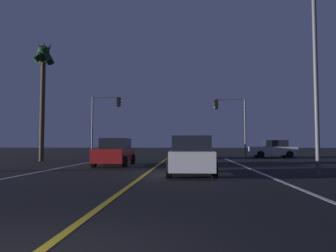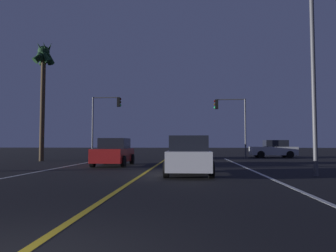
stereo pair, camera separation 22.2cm
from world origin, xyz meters
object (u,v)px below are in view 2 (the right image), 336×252
(car_lead_same_lane, at_px, (189,156))
(traffic_light_near_left, at_px, (106,113))
(car_ahead_far, at_px, (192,149))
(car_crossing_side, at_px, (274,149))
(car_oncoming, at_px, (114,152))
(palm_tree_left_mid, at_px, (44,66))
(street_lamp_right_near, at_px, (304,48))
(traffic_light_near_right, at_px, (230,114))

(car_lead_same_lane, xyz_separation_m, traffic_light_near_left, (-8.04, 15.90, 3.49))
(car_ahead_far, bearing_deg, car_crossing_side, -75.60)
(car_ahead_far, height_order, car_oncoming, same)
(car_oncoming, bearing_deg, car_crossing_side, 133.12)
(car_crossing_side, bearing_deg, car_lead_same_lane, 64.90)
(car_lead_same_lane, relative_size, palm_tree_left_mid, 0.45)
(car_lead_same_lane, height_order, car_ahead_far, same)
(car_lead_same_lane, height_order, street_lamp_right_near, street_lamp_right_near)
(car_ahead_far, height_order, street_lamp_right_near, street_lamp_right_near)
(palm_tree_left_mid, bearing_deg, traffic_light_near_right, 20.64)
(traffic_light_near_left, distance_m, palm_tree_left_mid, 7.51)
(car_crossing_side, distance_m, palm_tree_left_mid, 22.08)
(car_lead_same_lane, xyz_separation_m, traffic_light_near_right, (3.85, 15.90, 3.30))
(car_ahead_far, height_order, traffic_light_near_right, traffic_light_near_right)
(traffic_light_near_right, bearing_deg, street_lamp_right_near, 94.05)
(traffic_light_near_left, bearing_deg, car_crossing_side, 5.40)
(traffic_light_near_left, bearing_deg, car_oncoming, -72.11)
(car_oncoming, relative_size, street_lamp_right_near, 0.49)
(car_ahead_far, bearing_deg, traffic_light_near_left, 86.49)
(car_ahead_far, bearing_deg, car_lead_same_lane, 179.18)
(car_oncoming, xyz_separation_m, car_crossing_side, (12.83, 12.01, 0.00))
(car_oncoming, relative_size, car_crossing_side, 1.00)
(car_crossing_side, bearing_deg, street_lamp_right_near, 79.78)
(car_crossing_side, distance_m, traffic_light_near_right, 5.64)
(traffic_light_near_left, height_order, street_lamp_right_near, street_lamp_right_near)
(traffic_light_near_left, xyz_separation_m, palm_tree_left_mid, (-3.50, -5.80, 3.24))
(car_ahead_far, distance_m, street_lamp_right_near, 16.93)
(car_lead_same_lane, height_order, car_oncoming, same)
(car_lead_same_lane, relative_size, car_crossing_side, 1.00)
(car_crossing_side, xyz_separation_m, traffic_light_near_left, (-16.21, -1.53, 3.49))
(car_lead_same_lane, distance_m, street_lamp_right_near, 6.85)
(car_ahead_far, distance_m, car_crossing_side, 8.20)
(car_ahead_far, relative_size, street_lamp_right_near, 0.49)
(street_lamp_right_near, bearing_deg, car_ahead_far, -72.94)
(car_oncoming, relative_size, palm_tree_left_mid, 0.45)
(traffic_light_near_right, bearing_deg, car_lead_same_lane, 76.37)
(car_lead_same_lane, distance_m, palm_tree_left_mid, 16.75)
(car_oncoming, distance_m, palm_tree_left_mid, 10.70)
(car_crossing_side, bearing_deg, car_oncoming, 43.12)
(car_crossing_side, height_order, traffic_light_near_right, traffic_light_near_right)
(car_lead_same_lane, bearing_deg, car_oncoming, 40.69)
(car_crossing_side, distance_m, street_lamp_right_near, 18.48)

